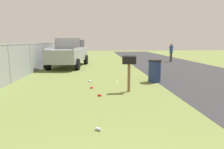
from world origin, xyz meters
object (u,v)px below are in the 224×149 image
object	(u,v)px
mailbox	(129,63)
pickup_truck	(69,52)
trash_bin	(155,71)
pedestrian	(171,51)

from	to	relation	value
mailbox	pickup_truck	distance (m)	8.57
mailbox	trash_bin	xyz separation A→B (m)	(1.72, -1.46, -0.57)
pickup_truck	pedestrian	bearing A→B (deg)	-66.25
mailbox	pickup_truck	xyz separation A→B (m)	(7.91, 3.30, 0.02)
mailbox	trash_bin	world-z (taller)	mailbox
mailbox	pickup_truck	size ratio (longest dim) A/B	0.25
mailbox	trash_bin	size ratio (longest dim) A/B	1.32
pickup_truck	trash_bin	size ratio (longest dim) A/B	5.26
trash_bin	mailbox	bearing A→B (deg)	139.65
pickup_truck	trash_bin	bearing A→B (deg)	-136.71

